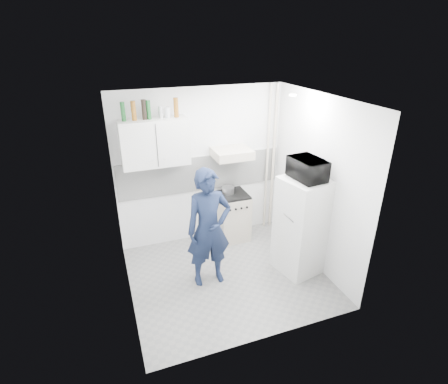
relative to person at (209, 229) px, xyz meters
name	(u,v)px	position (x,y,z in m)	size (l,w,h in m)	color
floor	(227,276)	(0.27, -0.01, -0.87)	(2.80, 2.80, 0.00)	gray
ceiling	(228,100)	(0.27, -0.01, 1.73)	(2.80, 2.80, 0.00)	white
wall_back	(201,167)	(0.27, 1.24, 0.43)	(2.80, 2.80, 0.00)	white
wall_left	(121,215)	(-1.13, -0.01, 0.43)	(2.60, 2.60, 0.00)	white
wall_right	(316,184)	(1.67, -0.01, 0.43)	(2.60, 2.60, 0.00)	white
person	(209,229)	(0.00, 0.00, 0.00)	(0.63, 0.42, 1.74)	#131C36
stove	(233,217)	(0.75, 0.99, -0.46)	(0.51, 0.51, 0.82)	beige
fridge	(302,226)	(1.37, -0.19, -0.13)	(0.62, 0.62, 1.49)	silver
stove_top	(233,195)	(0.75, 0.99, -0.04)	(0.49, 0.49, 0.03)	black
saucepan	(228,190)	(0.69, 1.05, 0.03)	(0.21, 0.21, 0.11)	silver
microwave	(308,169)	(1.37, -0.19, 0.77)	(0.36, 0.53, 0.29)	black
bottle_a	(123,112)	(-0.88, 1.06, 1.46)	(0.06, 0.06, 0.27)	#144C1E
bottle_b	(134,111)	(-0.74, 1.06, 1.47)	(0.07, 0.07, 0.27)	brown
bottle_c	(144,110)	(-0.59, 1.06, 1.47)	(0.07, 0.07, 0.28)	black
bottle_d	(149,110)	(-0.53, 1.06, 1.46)	(0.06, 0.06, 0.27)	#144C1E
canister_a	(161,112)	(-0.36, 1.06, 1.42)	(0.07, 0.07, 0.17)	silver
canister_b	(168,113)	(-0.26, 1.06, 1.41)	(0.08, 0.08, 0.15)	#B2B7BC
bottle_e	(176,108)	(-0.13, 1.06, 1.47)	(0.07, 0.07, 0.28)	brown
upper_cabinet	(155,143)	(-0.48, 1.06, 0.98)	(1.00, 0.35, 0.70)	silver
range_hood	(232,153)	(0.72, 0.99, 0.70)	(0.60, 0.50, 0.14)	beige
backsplash	(201,173)	(0.27, 1.22, 0.33)	(2.74, 0.03, 0.60)	white
pipe_a	(273,160)	(1.57, 1.16, 0.43)	(0.05, 0.05, 2.60)	beige
pipe_b	(267,161)	(1.45, 1.16, 0.43)	(0.04, 0.04, 2.60)	beige
ceiling_spot_fixture	(293,95)	(1.27, 0.19, 1.70)	(0.10, 0.10, 0.02)	white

